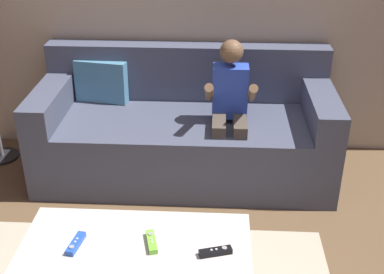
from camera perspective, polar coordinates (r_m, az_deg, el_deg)
The scene contains 6 objects.
couch at distance 3.40m, azimuth -0.93°, elevation 0.66°, with size 1.93×0.80×0.82m.
person_seated_on_couch at distance 3.12m, azimuth 4.31°, elevation 3.27°, with size 0.31×0.38×0.97m.
coffee_table at distance 2.25m, azimuth -6.42°, elevation -13.74°, with size 0.99×0.53×0.43m.
game_remote_black_near_edge at distance 2.16m, azimuth 2.69°, elevation -12.87°, with size 0.14×0.07×0.03m.
game_remote_lime_center at distance 2.21m, azimuth -4.60°, elevation -11.76°, with size 0.07×0.14×0.03m.
game_remote_blue_far_corner at distance 2.25m, azimuth -13.04°, elevation -11.69°, with size 0.06×0.14×0.03m.
Camera 1 is at (0.20, -1.58, 1.85)m, focal length 47.03 mm.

